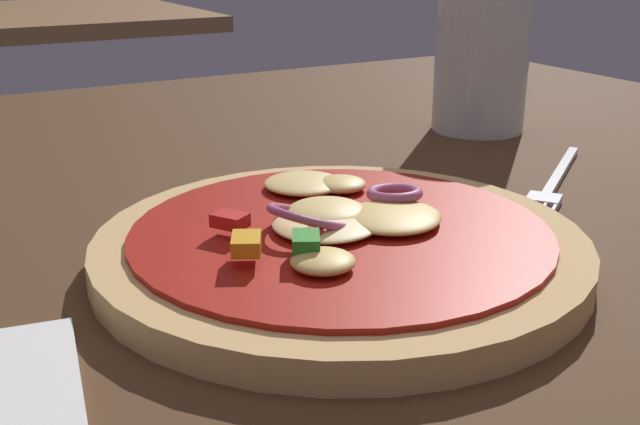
{
  "coord_description": "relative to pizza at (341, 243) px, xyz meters",
  "views": [
    {
      "loc": [
        -0.14,
        -0.34,
        0.18
      ],
      "look_at": [
        0.04,
        -0.02,
        0.05
      ],
      "focal_mm": 44.06,
      "sensor_mm": 36.0,
      "label": 1
    }
  ],
  "objects": [
    {
      "name": "dining_table",
      "position": [
        -0.05,
        0.04,
        -0.02
      ],
      "size": [
        1.15,
        0.98,
        0.03
      ],
      "color": "#4C301C",
      "rests_on": "ground"
    },
    {
      "name": "pizza",
      "position": [
        0.0,
        0.0,
        0.0
      ],
      "size": [
        0.24,
        0.24,
        0.03
      ],
      "color": "tan",
      "rests_on": "dining_table"
    },
    {
      "name": "fork",
      "position": [
        0.18,
        0.03,
        -0.01
      ],
      "size": [
        0.15,
        0.11,
        0.01
      ],
      "color": "silver",
      "rests_on": "dining_table"
    },
    {
      "name": "beer_glass",
      "position": [
        0.24,
        0.18,
        0.05
      ],
      "size": [
        0.07,
        0.07,
        0.15
      ],
      "color": "silver",
      "rests_on": "dining_table"
    }
  ]
}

